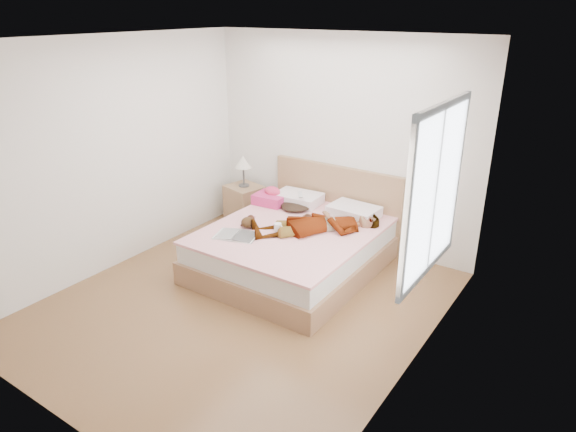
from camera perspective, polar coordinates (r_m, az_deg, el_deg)
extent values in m
plane|color=#4E2B18|center=(5.40, -5.14, -9.75)|extent=(4.00, 4.00, 0.00)
imported|color=silver|center=(5.79, 3.36, -0.55)|extent=(1.45, 1.45, 0.21)
ellipsoid|color=black|center=(6.45, 1.07, 1.31)|extent=(0.54, 0.60, 0.08)
cube|color=silver|center=(6.32, 1.36, 2.41)|extent=(0.11, 0.11, 0.06)
plane|color=white|center=(4.59, -6.31, 18.95)|extent=(4.00, 4.00, 0.00)
plane|color=white|center=(6.44, 5.81, 8.18)|extent=(3.60, 0.00, 3.60)
plane|color=silver|center=(3.66, -26.01, -5.33)|extent=(3.60, 0.00, 3.60)
plane|color=white|center=(6.11, -18.90, 6.31)|extent=(0.00, 4.00, 4.00)
plane|color=silver|center=(4.01, 14.65, -1.36)|extent=(0.00, 4.00, 4.00)
cube|color=white|center=(4.21, 16.02, 2.58)|extent=(0.02, 1.10, 1.30)
cube|color=silver|center=(3.69, 13.07, 0.11)|extent=(0.04, 0.06, 1.42)
cube|color=silver|center=(4.74, 18.33, 4.50)|extent=(0.04, 0.06, 1.42)
cube|color=silver|center=(4.47, 15.11, -5.64)|extent=(0.04, 1.22, 0.06)
cube|color=silver|center=(4.04, 17.05, 11.69)|extent=(0.04, 1.22, 0.06)
cube|color=silver|center=(4.21, 15.97, 2.59)|extent=(0.03, 0.04, 1.30)
cube|color=brown|center=(6.00, 0.54, -4.74)|extent=(1.78, 2.08, 0.26)
cube|color=silver|center=(5.90, 0.55, -2.66)|extent=(1.70, 2.00, 0.22)
cube|color=white|center=(5.84, 0.55, -1.55)|extent=(1.74, 2.04, 0.03)
cube|color=brown|center=(6.64, 5.38, 1.41)|extent=(1.80, 0.07, 1.00)
cube|color=white|center=(6.58, 1.13, 1.98)|extent=(0.61, 0.44, 0.13)
cube|color=white|center=(6.21, 7.33, 0.52)|extent=(0.60, 0.43, 0.13)
cube|color=#D03870|center=(6.56, -1.95, 1.91)|extent=(0.42, 0.35, 0.13)
ellipsoid|color=#EE4065|center=(6.58, -1.76, 2.76)|extent=(0.28, 0.24, 0.12)
cube|color=white|center=(5.67, -5.77, -2.20)|extent=(0.52, 0.42, 0.01)
cube|color=white|center=(5.71, -6.86, -1.96)|extent=(0.31, 0.36, 0.02)
cube|color=#252525|center=(5.63, -4.65, -2.25)|extent=(0.31, 0.36, 0.02)
cylinder|color=white|center=(5.75, -1.15, -1.27)|extent=(0.09, 0.09, 0.10)
torus|color=white|center=(5.73, -0.80, -1.36)|extent=(0.07, 0.02, 0.07)
cylinder|color=black|center=(5.74, -1.15, -0.92)|extent=(0.08, 0.08, 0.00)
ellipsoid|color=black|center=(5.87, -4.52, -0.70)|extent=(0.17, 0.19, 0.12)
ellipsoid|color=beige|center=(5.85, -4.59, -0.67)|extent=(0.09, 0.10, 0.06)
sphere|color=black|center=(5.94, -4.15, -0.30)|extent=(0.09, 0.09, 0.09)
sphere|color=#F39EBC|center=(5.97, -4.32, 0.01)|extent=(0.03, 0.03, 0.03)
sphere|color=#F6A0B5|center=(5.94, -3.75, -0.08)|extent=(0.03, 0.03, 0.03)
ellipsoid|color=black|center=(5.87, -5.13, -1.02)|extent=(0.04, 0.06, 0.03)
ellipsoid|color=black|center=(5.83, -4.22, -1.17)|extent=(0.04, 0.06, 0.03)
cube|color=brown|center=(7.18, -4.84, 1.20)|extent=(0.54, 0.50, 0.56)
cylinder|color=#484848|center=(7.08, -4.91, 3.41)|extent=(0.17, 0.17, 0.02)
cylinder|color=#454545|center=(7.04, -4.95, 4.51)|extent=(0.03, 0.03, 0.29)
cone|color=silver|center=(6.98, -5.00, 6.04)|extent=(0.27, 0.27, 0.16)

